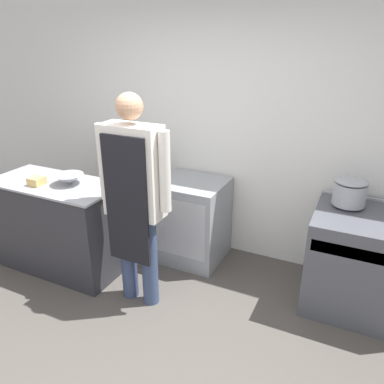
% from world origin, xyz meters
% --- Properties ---
extents(ground_plane, '(14.00, 14.00, 0.00)m').
position_xyz_m(ground_plane, '(0.00, 0.00, 0.00)').
color(ground_plane, '#4C4742').
extents(wall_back, '(8.00, 0.05, 2.70)m').
position_xyz_m(wall_back, '(0.00, 2.04, 1.35)').
color(wall_back, white).
rests_on(wall_back, ground_plane).
extents(prep_counter, '(1.30, 0.61, 0.93)m').
position_xyz_m(prep_counter, '(-1.28, 0.93, 0.47)').
color(prep_counter, '#2D2D33').
rests_on(prep_counter, ground_plane).
extents(stove, '(0.87, 0.76, 0.89)m').
position_xyz_m(stove, '(1.49, 1.58, 0.43)').
color(stove, '#4C4F56').
rests_on(stove, ground_plane).
extents(fridge_unit, '(0.66, 0.62, 0.87)m').
position_xyz_m(fridge_unit, '(-0.16, 1.67, 0.43)').
color(fridge_unit, '#93999E').
rests_on(fridge_unit, ground_plane).
extents(person_cook, '(0.67, 0.24, 1.84)m').
position_xyz_m(person_cook, '(-0.28, 0.82, 1.06)').
color(person_cook, '#38476B').
rests_on(person_cook, ground_plane).
extents(mixing_bowl, '(0.28, 0.28, 0.10)m').
position_xyz_m(mixing_bowl, '(-1.11, 0.97, 0.98)').
color(mixing_bowl, '#9EA0A8').
rests_on(mixing_bowl, prep_counter).
extents(plastic_tub, '(0.13, 0.13, 0.08)m').
position_xyz_m(plastic_tub, '(-1.37, 0.82, 0.97)').
color(plastic_tub, '#D8B266').
rests_on(plastic_tub, prep_counter).
extents(stock_pot, '(0.27, 0.27, 0.23)m').
position_xyz_m(stock_pot, '(1.30, 1.71, 1.00)').
color(stock_pot, '#9EA0A8').
rests_on(stock_pot, stove).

